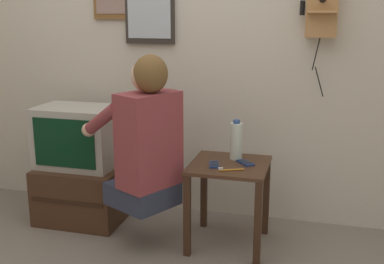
# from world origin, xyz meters

# --- Properties ---
(wall_back) EXTENTS (6.80, 0.05, 2.55)m
(wall_back) POSITION_xyz_m (0.00, 1.04, 1.27)
(wall_back) COLOR beige
(wall_back) RESTS_ON ground_plane
(side_table) EXTENTS (0.47, 0.47, 0.54)m
(side_table) POSITION_xyz_m (0.45, 0.54, 0.42)
(side_table) COLOR #422819
(side_table) RESTS_ON ground_plane
(person) EXTENTS (0.64, 0.58, 0.93)m
(person) POSITION_xyz_m (-0.03, 0.37, 0.72)
(person) COLOR #2D3347
(person) RESTS_ON ground_plane
(tv_stand) EXTENTS (0.59, 0.51, 0.39)m
(tv_stand) POSITION_xyz_m (-0.62, 0.67, 0.20)
(tv_stand) COLOR #422819
(tv_stand) RESTS_ON ground_plane
(television) EXTENTS (0.54, 0.37, 0.42)m
(television) POSITION_xyz_m (-0.65, 0.67, 0.60)
(television) COLOR #ADA89E
(television) RESTS_ON tv_stand
(wall_phone_antique) EXTENTS (0.23, 0.19, 0.82)m
(wall_phone_antique) POSITION_xyz_m (0.94, 0.96, 1.49)
(wall_phone_antique) COLOR #AD7A47
(cell_phone_held) EXTENTS (0.09, 0.13, 0.01)m
(cell_phone_held) POSITION_xyz_m (0.37, 0.48, 0.54)
(cell_phone_held) COLOR navy
(cell_phone_held) RESTS_ON side_table
(cell_phone_spare) EXTENTS (0.13, 0.13, 0.01)m
(cell_phone_spare) POSITION_xyz_m (0.55, 0.57, 0.54)
(cell_phone_spare) COLOR navy
(cell_phone_spare) RESTS_ON side_table
(water_bottle) EXTENTS (0.08, 0.08, 0.25)m
(water_bottle) POSITION_xyz_m (0.47, 0.65, 0.66)
(water_bottle) COLOR silver
(water_bottle) RESTS_ON side_table
(toothbrush) EXTENTS (0.14, 0.07, 0.02)m
(toothbrush) POSITION_xyz_m (0.47, 0.41, 0.55)
(toothbrush) COLOR orange
(toothbrush) RESTS_ON side_table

